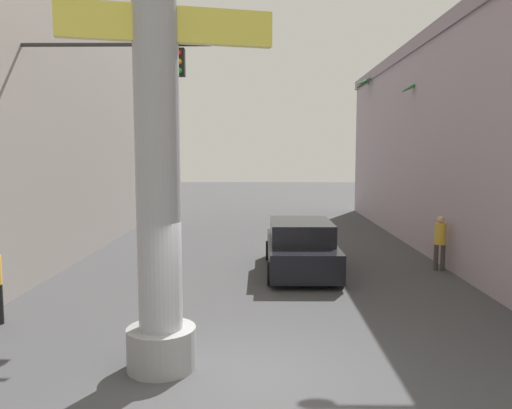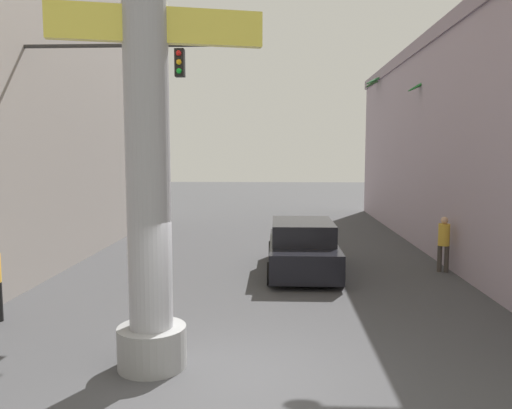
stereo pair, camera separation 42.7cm
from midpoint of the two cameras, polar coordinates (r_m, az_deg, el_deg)
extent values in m
plane|color=#424244|center=(17.95, -0.50, -5.71)|extent=(88.03, 88.03, 0.00)
cylinder|color=#9E9EA3|center=(8.36, -12.79, 12.13)|extent=(0.73, 0.73, 9.10)
cylinder|color=gray|center=(8.93, -12.15, -15.72)|extent=(1.16, 1.16, 0.70)
cube|color=#F2E04C|center=(8.51, -11.58, 19.52)|extent=(3.32, 0.99, 0.56)
cylinder|color=#59595E|center=(14.75, 25.16, 6.79)|extent=(0.16, 0.16, 7.98)
cylinder|color=#333333|center=(14.70, -27.03, 3.77)|extent=(0.14, 0.14, 6.47)
cylinder|color=#333333|center=(13.94, -17.53, 17.03)|extent=(5.31, 0.10, 0.10)
cube|color=black|center=(13.41, -9.61, 15.71)|extent=(0.24, 0.24, 0.70)
sphere|color=red|center=(13.32, -9.73, 16.74)|extent=(0.14, 0.14, 0.14)
sphere|color=yellow|center=(13.28, -9.72, 15.81)|extent=(0.14, 0.14, 0.14)
sphere|color=green|center=(13.25, -9.70, 14.87)|extent=(0.14, 0.14, 0.14)
cylinder|color=black|center=(17.01, 0.79, -5.27)|extent=(0.22, 0.64, 0.64)
cylinder|color=black|center=(17.12, 7.12, -5.24)|extent=(0.22, 0.64, 0.64)
cylinder|color=black|center=(13.82, 0.86, -7.91)|extent=(0.22, 0.64, 0.64)
cylinder|color=black|center=(13.96, 8.67, -7.84)|extent=(0.22, 0.64, 0.64)
cube|color=black|center=(15.39, 4.34, -5.57)|extent=(2.01, 4.68, 0.80)
cube|color=black|center=(15.27, 4.36, -3.00)|extent=(1.84, 2.58, 0.60)
cylinder|color=brown|center=(28.20, 13.55, 6.18)|extent=(0.88, 0.77, 7.67)
ellipsoid|color=#20602D|center=(28.45, 14.81, 13.54)|extent=(1.35, 0.56, 0.66)
ellipsoid|color=#256C2D|center=(28.81, 14.08, 13.37)|extent=(1.06, 1.21, 0.79)
ellipsoid|color=#22632D|center=(28.85, 13.01, 13.53)|extent=(0.52, 1.37, 0.58)
ellipsoid|color=#315D2D|center=(28.48, 12.18, 13.57)|extent=(1.26, 1.06, 0.69)
ellipsoid|color=#215C2D|center=(27.85, 12.23, 13.76)|extent=(1.36, 0.76, 0.67)
ellipsoid|color=#24682D|center=(27.51, 13.51, 13.74)|extent=(0.59, 1.30, 0.79)
ellipsoid|color=#31752D|center=(27.83, 14.70, 13.81)|extent=(1.20, 1.22, 0.51)
cylinder|color=brown|center=(20.67, 19.23, 4.62)|extent=(0.58, 0.57, 6.55)
ellipsoid|color=#276F2D|center=(20.94, 22.02, 12.95)|extent=(1.56, 0.59, 0.76)
ellipsoid|color=#2A5F2D|center=(21.56, 20.29, 12.73)|extent=(1.09, 1.46, 0.84)
ellipsoid|color=#275C2D|center=(21.30, 18.07, 12.91)|extent=(1.10, 1.46, 0.81)
ellipsoid|color=#216E2D|center=(20.47, 17.68, 13.18)|extent=(1.51, 0.49, 0.85)
ellipsoid|color=#31752D|center=(20.03, 19.00, 13.23)|extent=(1.18, 1.36, 0.92)
ellipsoid|color=#256A2D|center=(20.17, 21.24, 13.42)|extent=(0.84, 1.60, 0.60)
cylinder|color=black|center=(12.17, -28.15, -9.98)|extent=(0.14, 0.14, 0.87)
cylinder|color=#3F3833|center=(16.40, 19.87, -5.74)|extent=(0.14, 0.14, 0.82)
cylinder|color=#3F3833|center=(16.40, 19.17, -5.72)|extent=(0.14, 0.14, 0.82)
cylinder|color=gold|center=(16.27, 19.61, -3.17)|extent=(0.43, 0.43, 0.66)
sphere|color=tan|center=(16.21, 19.66, -1.63)|extent=(0.22, 0.22, 0.22)
camera|label=1|loc=(0.21, -90.90, -0.09)|focal=35.00mm
camera|label=2|loc=(0.21, 89.10, 0.09)|focal=35.00mm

